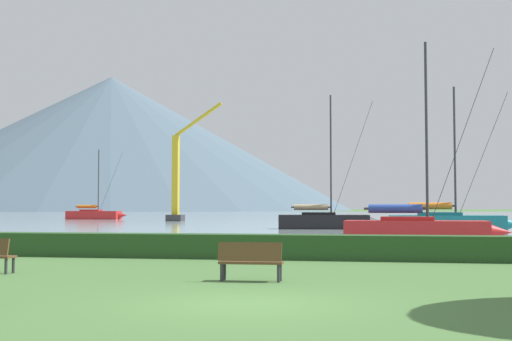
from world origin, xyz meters
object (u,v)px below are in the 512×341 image
object	(u,v)px
sailboat_slip_0	(95,214)
sailboat_slip_1	(325,220)
sailboat_slip_6	(448,222)
park_bench_under_tree	(251,260)
sailboat_slip_8	(418,229)
dock_crane	(178,183)

from	to	relation	value
sailboat_slip_0	sailboat_slip_1	size ratio (longest dim) A/B	0.92
sailboat_slip_1	sailboat_slip_6	distance (m)	11.42
sailboat_slip_6	park_bench_under_tree	xyz separation A→B (m)	(-7.62, -33.11, -0.20)
sailboat_slip_6	park_bench_under_tree	bearing A→B (deg)	-105.63
sailboat_slip_1	sailboat_slip_8	bearing A→B (deg)	-79.82
sailboat_slip_6	sailboat_slip_8	xyz separation A→B (m)	(-2.74, -13.96, -0.06)
park_bench_under_tree	sailboat_slip_1	bearing A→B (deg)	90.75
sailboat_slip_0	dock_crane	xyz separation A→B (m)	(15.47, -9.66, 4.13)
sailboat_slip_6	sailboat_slip_8	world-z (taller)	sailboat_slip_6
sailboat_slip_8	park_bench_under_tree	bearing A→B (deg)	-102.75
dock_crane	sailboat_slip_1	bearing A→B (deg)	-53.12
sailboat_slip_6	dock_crane	bearing A→B (deg)	128.12
sailboat_slip_0	sailboat_slip_8	bearing A→B (deg)	-56.13
sailboat_slip_0	sailboat_slip_6	world-z (taller)	sailboat_slip_6
sailboat_slip_1	sailboat_slip_8	size ratio (longest dim) A/B	1.08
sailboat_slip_8	dock_crane	size ratio (longest dim) A/B	0.67
sailboat_slip_1	park_bench_under_tree	xyz separation A→B (m)	(1.49, -39.99, -0.18)
sailboat_slip_0	dock_crane	bearing A→B (deg)	-34.33
sailboat_slip_0	park_bench_under_tree	xyz separation A→B (m)	(38.10, -77.83, -0.20)
sailboat_slip_8	dock_crane	world-z (taller)	dock_crane
sailboat_slip_6	dock_crane	world-z (taller)	dock_crane
sailboat_slip_6	park_bench_under_tree	distance (m)	33.98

